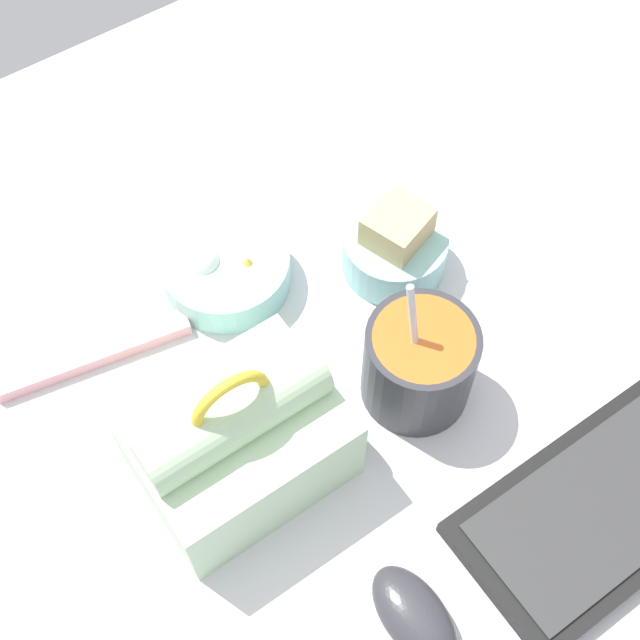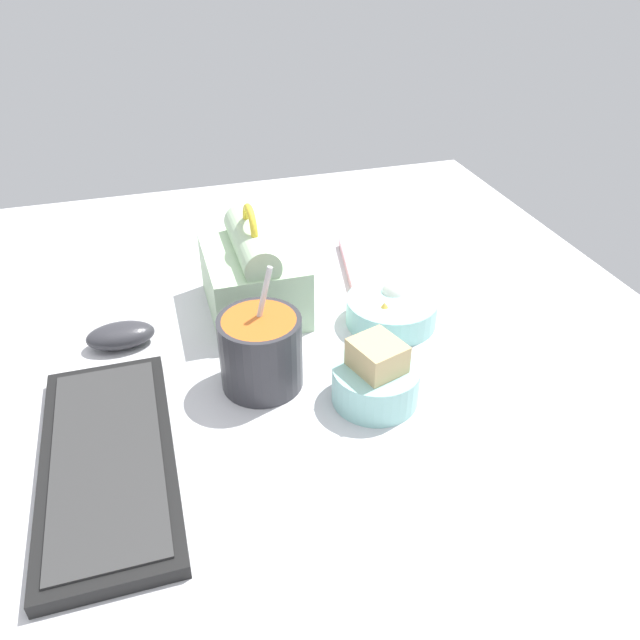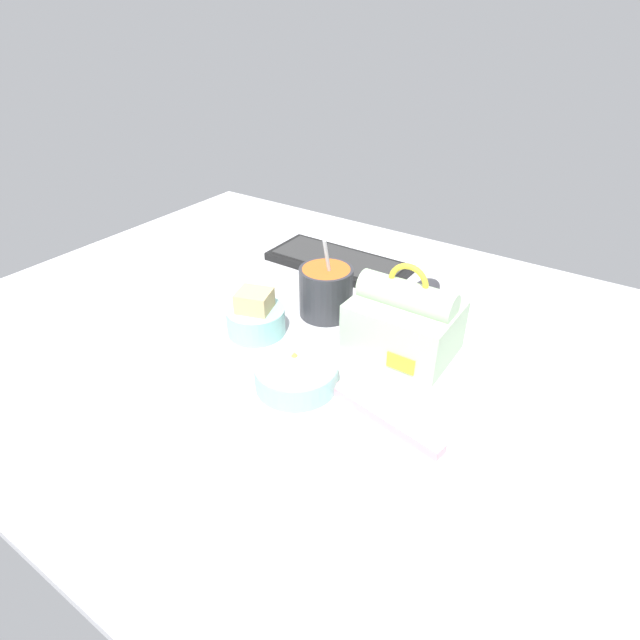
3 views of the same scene
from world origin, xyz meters
TOP-DOWN VIEW (x-y plane):
  - desk_surface at (0.00, 0.00)cm, footprint 140.00×110.00cm
  - keyboard at (-9.52, 27.72)cm, footprint 33.50×14.39cm
  - lunch_bag at (18.25, 5.24)cm, footprint 17.96×14.28cm
  - soup_cup at (0.03, 8.06)cm, footprint 10.65×10.65cm
  - bento_bowl_sandwich at (-7.23, -4.96)cm, footprint 11.01×11.01cm
  - bento_bowl_snacks at (8.42, -13.40)cm, footprint 13.51×13.51cm
  - computer_mouse at (13.86, 25.58)cm, footprint 5.34×9.50cm
  - chopstick_case at (24.42, -12.96)cm, footprint 20.08×6.19cm

SIDE VIEW (x-z plane):
  - desk_surface at x=0.00cm, z-range 0.00..2.00cm
  - chopstick_case at x=24.42cm, z-range 2.00..3.60cm
  - keyboard at x=-9.52cm, z-range 1.97..4.07cm
  - computer_mouse at x=13.86cm, z-range 2.00..5.41cm
  - bento_bowl_snacks at x=8.42cm, z-range 1.35..7.09cm
  - bento_bowl_sandwich at x=-7.23cm, z-range 0.89..9.63cm
  - soup_cup at x=0.03cm, z-range -1.14..15.63cm
  - lunch_bag at x=18.25cm, z-range -0.58..16.61cm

